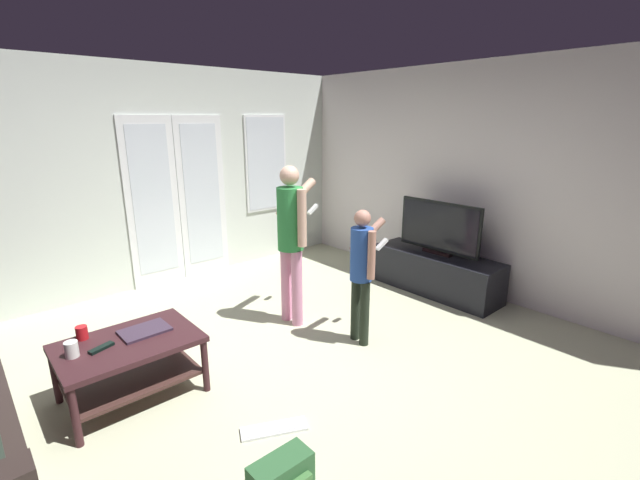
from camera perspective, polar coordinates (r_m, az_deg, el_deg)
ground_plane at (r=3.64m, az=-4.45°, el=-17.49°), size 5.58×5.42×0.02m
wall_back_with_doors at (r=5.51m, az=-21.28°, el=7.36°), size 5.58×0.09×2.63m
wall_right_plain at (r=5.23m, az=20.34°, el=7.27°), size 0.06×5.42×2.60m
coffee_table at (r=3.50m, az=-23.90°, el=-13.90°), size 0.94×0.65×0.46m
tv_stand at (r=5.26m, az=15.12°, el=-4.22°), size 0.50×1.52×0.47m
flat_screen_tv at (r=5.11m, az=15.51°, el=1.58°), size 0.08×1.03×0.61m
person_adult at (r=4.13m, az=-3.78°, el=1.15°), size 0.63×0.44×1.57m
person_child at (r=3.81m, az=5.62°, el=-3.28°), size 0.53×0.34×1.24m
backpack at (r=2.67m, az=-5.07°, el=-28.93°), size 0.35×0.20×0.22m
loose_keyboard at (r=3.12m, az=-6.09°, el=-23.60°), size 0.45×0.31×0.02m
laptop_closed at (r=3.53m, az=-22.22°, el=-11.05°), size 0.34×0.25×0.02m
cup_near_edge at (r=3.60m, az=-29.02°, el=-10.70°), size 0.08×0.08×0.10m
cup_by_laptop at (r=3.38m, az=-30.07°, el=-12.44°), size 0.09×0.09×0.11m
tv_remote_black at (r=3.40m, az=-26.99°, el=-12.63°), size 0.18×0.10×0.02m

